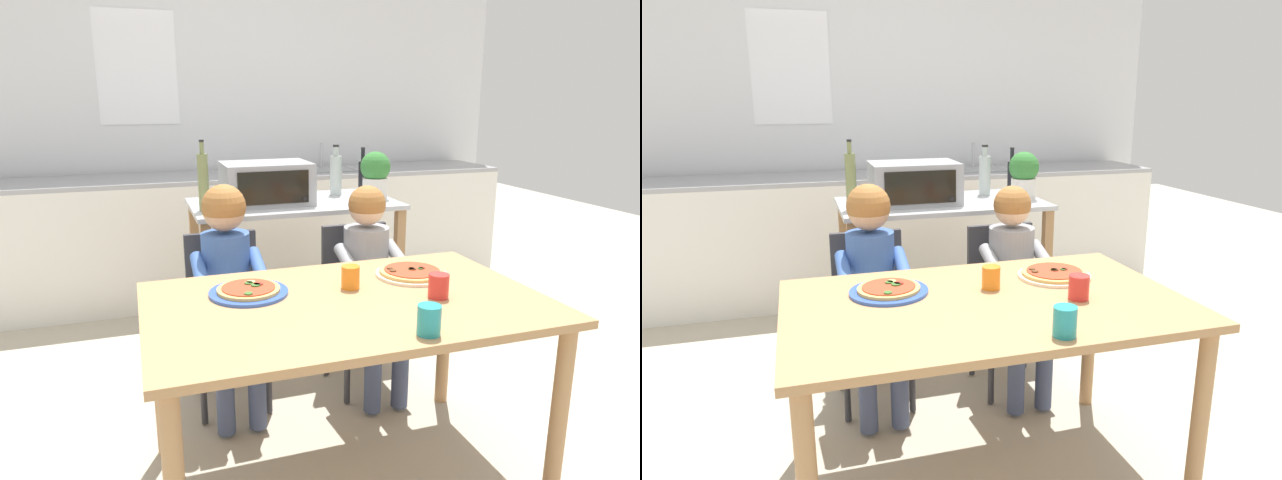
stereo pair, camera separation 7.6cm
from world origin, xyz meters
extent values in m
plane|color=#B7AD99|center=(0.00, 1.06, 0.00)|extent=(10.60, 10.60, 0.00)
cube|color=silver|center=(0.00, 2.71, 1.35)|extent=(4.61, 0.12, 2.70)
cube|color=white|center=(-0.60, 2.65, 1.65)|extent=(0.56, 0.01, 0.80)
cube|color=silver|center=(0.00, 2.30, 0.43)|extent=(4.15, 0.60, 0.87)
cube|color=#9E9EA3|center=(0.00, 2.30, 0.88)|extent=(4.15, 0.60, 0.03)
cube|color=gray|center=(0.73, 2.30, 0.90)|extent=(0.40, 0.33, 0.02)
cylinder|color=#B7BABF|center=(0.73, 2.42, 1.00)|extent=(0.02, 0.02, 0.20)
cube|color=#B7BABF|center=(0.17, 1.27, 0.85)|extent=(1.16, 0.64, 0.02)
cube|color=#AD7F51|center=(0.17, 1.27, 0.30)|extent=(1.07, 0.59, 0.02)
cube|color=#AD7F51|center=(-0.37, 0.99, 0.42)|extent=(0.05, 0.05, 0.84)
cube|color=#AD7F51|center=(0.71, 0.99, 0.42)|extent=(0.05, 0.05, 0.84)
cube|color=#AD7F51|center=(-0.37, 1.54, 0.42)|extent=(0.05, 0.05, 0.84)
cube|color=#AD7F51|center=(0.71, 1.54, 0.42)|extent=(0.05, 0.05, 0.84)
cube|color=#999BA0|center=(0.01, 1.26, 0.98)|extent=(0.48, 0.34, 0.23)
cube|color=black|center=(0.01, 1.08, 0.98)|extent=(0.39, 0.01, 0.18)
cylinder|color=black|center=(0.18, 1.08, 0.91)|extent=(0.02, 0.01, 0.02)
cylinder|color=black|center=(0.64, 1.37, 0.97)|extent=(0.05, 0.05, 0.20)
cylinder|color=black|center=(0.64, 1.37, 1.10)|extent=(0.02, 0.02, 0.07)
cylinder|color=black|center=(0.64, 1.37, 1.15)|extent=(0.03, 0.03, 0.01)
cylinder|color=#ADB7B2|center=(0.47, 1.41, 0.98)|extent=(0.07, 0.07, 0.24)
cylinder|color=#ADB7B2|center=(0.47, 1.41, 1.13)|extent=(0.03, 0.03, 0.06)
cylinder|color=black|center=(0.47, 1.41, 1.16)|extent=(0.04, 0.04, 0.01)
cylinder|color=olive|center=(-0.35, 1.17, 1.02)|extent=(0.06, 0.06, 0.30)
cylinder|color=olive|center=(-0.35, 1.17, 1.19)|extent=(0.02, 0.02, 0.06)
cylinder|color=black|center=(-0.35, 1.17, 1.23)|extent=(0.03, 0.03, 0.01)
cylinder|color=beige|center=(0.65, 1.21, 0.93)|extent=(0.15, 0.15, 0.12)
sphere|color=#337533|center=(0.65, 1.21, 1.05)|extent=(0.18, 0.18, 0.18)
cube|color=#AD7F51|center=(0.00, 0.00, 0.72)|extent=(1.43, 0.89, 0.03)
cylinder|color=#AD7F51|center=(0.66, -0.38, 0.35)|extent=(0.06, 0.06, 0.71)
cylinder|color=#AD7F51|center=(-0.66, 0.38, 0.35)|extent=(0.06, 0.06, 0.71)
cylinder|color=#AD7F51|center=(0.66, 0.38, 0.35)|extent=(0.06, 0.06, 0.71)
cube|color=#333338|center=(-0.32, 0.69, 0.44)|extent=(0.36, 0.36, 0.04)
cube|color=#333338|center=(-0.32, 0.85, 0.63)|extent=(0.34, 0.03, 0.38)
cylinder|color=#333338|center=(-0.17, 0.54, 0.22)|extent=(0.03, 0.03, 0.42)
cylinder|color=#333338|center=(-0.47, 0.54, 0.22)|extent=(0.03, 0.03, 0.42)
cylinder|color=#333338|center=(-0.17, 0.84, 0.22)|extent=(0.03, 0.03, 0.42)
cylinder|color=#333338|center=(-0.47, 0.84, 0.22)|extent=(0.03, 0.03, 0.42)
cube|color=#333338|center=(0.35, 0.65, 0.44)|extent=(0.36, 0.36, 0.04)
cube|color=#333338|center=(0.35, 0.81, 0.63)|extent=(0.34, 0.03, 0.38)
cylinder|color=#333338|center=(0.50, 0.50, 0.22)|extent=(0.03, 0.03, 0.42)
cylinder|color=#333338|center=(0.20, 0.50, 0.22)|extent=(0.03, 0.03, 0.42)
cylinder|color=#333338|center=(0.50, 0.80, 0.22)|extent=(0.03, 0.03, 0.42)
cylinder|color=#333338|center=(0.20, 0.80, 0.22)|extent=(0.03, 0.03, 0.42)
cube|color=#424C6B|center=(-0.25, 0.55, 0.48)|extent=(0.10, 0.30, 0.10)
cylinder|color=#424C6B|center=(-0.25, 0.42, 0.24)|extent=(0.08, 0.08, 0.44)
cube|color=#424C6B|center=(-0.39, 0.55, 0.48)|extent=(0.10, 0.30, 0.10)
cylinder|color=#424C6B|center=(-0.39, 0.42, 0.24)|extent=(0.08, 0.08, 0.44)
cylinder|color=#3D60A8|center=(-0.19, 0.59, 0.70)|extent=(0.06, 0.26, 0.15)
cylinder|color=#3D60A8|center=(-0.45, 0.59, 0.70)|extent=(0.06, 0.26, 0.15)
cylinder|color=#3D60A8|center=(-0.32, 0.69, 0.67)|extent=(0.22, 0.22, 0.37)
sphere|color=tan|center=(-0.32, 0.69, 0.96)|extent=(0.19, 0.19, 0.19)
sphere|color=#9E6633|center=(-0.32, 0.69, 0.97)|extent=(0.20, 0.20, 0.20)
cube|color=#424C6B|center=(0.42, 0.51, 0.48)|extent=(0.10, 0.30, 0.10)
cylinder|color=#424C6B|center=(0.42, 0.38, 0.24)|extent=(0.08, 0.08, 0.44)
cube|color=#424C6B|center=(0.28, 0.51, 0.48)|extent=(0.10, 0.30, 0.10)
cylinder|color=#424C6B|center=(0.28, 0.38, 0.24)|extent=(0.08, 0.08, 0.44)
cylinder|color=gray|center=(0.48, 0.55, 0.70)|extent=(0.06, 0.26, 0.15)
cylinder|color=gray|center=(0.22, 0.55, 0.70)|extent=(0.06, 0.26, 0.15)
cylinder|color=gray|center=(0.35, 0.65, 0.66)|extent=(0.22, 0.22, 0.36)
sphere|color=beige|center=(0.35, 0.65, 0.94)|extent=(0.17, 0.17, 0.17)
sphere|color=#9E6633|center=(0.35, 0.65, 0.95)|extent=(0.18, 0.18, 0.18)
cylinder|color=#3356B7|center=(-0.32, 0.17, 0.74)|extent=(0.29, 0.29, 0.01)
cylinder|color=tan|center=(-0.32, 0.17, 0.76)|extent=(0.23, 0.23, 0.01)
cylinder|color=#B23D23|center=(-0.32, 0.17, 0.76)|extent=(0.20, 0.20, 0.00)
cylinder|color=maroon|center=(-0.28, 0.19, 0.77)|extent=(0.03, 0.03, 0.01)
cylinder|color=#386628|center=(-0.34, 0.10, 0.77)|extent=(0.03, 0.03, 0.01)
cylinder|color=#DBC666|center=(-0.30, 0.22, 0.77)|extent=(0.03, 0.03, 0.01)
cylinder|color=#386628|center=(-0.31, 0.21, 0.77)|extent=(0.03, 0.03, 0.01)
cylinder|color=#386628|center=(-0.29, 0.18, 0.77)|extent=(0.04, 0.04, 0.01)
cylinder|color=beige|center=(0.35, 0.17, 0.74)|extent=(0.30, 0.30, 0.01)
cylinder|color=tan|center=(0.35, 0.17, 0.76)|extent=(0.27, 0.27, 0.01)
cylinder|color=#B23D23|center=(0.35, 0.17, 0.76)|extent=(0.23, 0.23, 0.00)
cylinder|color=#563319|center=(0.27, 0.21, 0.77)|extent=(0.02, 0.02, 0.01)
cylinder|color=#563319|center=(0.27, 0.18, 0.77)|extent=(0.03, 0.03, 0.01)
cylinder|color=#386628|center=(0.39, 0.17, 0.77)|extent=(0.02, 0.02, 0.01)
cylinder|color=#563319|center=(0.36, 0.17, 0.77)|extent=(0.03, 0.03, 0.01)
cylinder|color=maroon|center=(0.40, 0.17, 0.77)|extent=(0.03, 0.03, 0.01)
cylinder|color=#386628|center=(0.35, 0.18, 0.77)|extent=(0.03, 0.03, 0.01)
cylinder|color=red|center=(0.33, -0.08, 0.78)|extent=(0.08, 0.08, 0.09)
cylinder|color=teal|center=(0.13, -0.36, 0.79)|extent=(0.07, 0.07, 0.10)
cylinder|color=orange|center=(0.06, 0.11, 0.78)|extent=(0.07, 0.07, 0.09)
camera|label=1|loc=(-0.70, -1.77, 1.45)|focal=31.41mm
camera|label=2|loc=(-0.63, -1.79, 1.45)|focal=31.41mm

